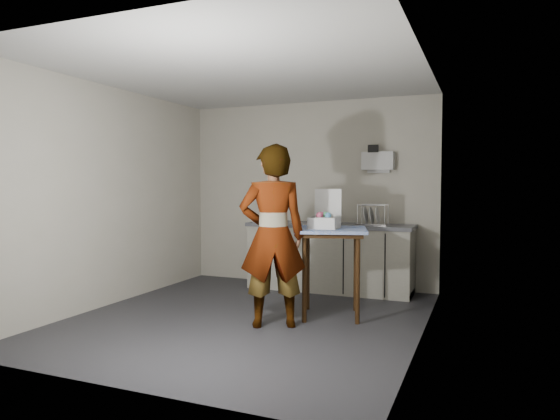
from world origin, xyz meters
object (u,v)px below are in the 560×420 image
at_px(side_table, 331,240).
at_px(dish_rack, 372,220).
at_px(soap_bottle, 326,213).
at_px(standing_man, 273,236).
at_px(bakery_box, 325,220).
at_px(dark_bottle, 319,214).
at_px(paper_towel, 276,211).
at_px(soda_can, 320,218).
at_px(kitchen_counter, 330,259).

height_order(side_table, dish_rack, dish_rack).
bearing_deg(soap_bottle, standing_man, -90.21).
distance_m(side_table, standing_man, 0.74).
distance_m(side_table, dish_rack, 1.27).
bearing_deg(bakery_box, dark_bottle, 107.00).
xyz_separation_m(paper_towel, dish_rack, (1.35, 0.01, -0.09)).
relative_size(soap_bottle, paper_towel, 0.91).
height_order(dish_rack, bakery_box, bakery_box).
height_order(side_table, standing_man, standing_man).
bearing_deg(dark_bottle, paper_towel, -169.02).
bearing_deg(bakery_box, paper_towel, 127.71).
bearing_deg(standing_man, side_table, -154.44).
relative_size(side_table, soda_can, 7.01).
distance_m(standing_man, dark_bottle, 1.95).
bearing_deg(dish_rack, soap_bottle, -175.76).
bearing_deg(kitchen_counter, bakery_box, -75.66).
height_order(standing_man, bakery_box, standing_man).
relative_size(soda_can, bakery_box, 0.32).
xyz_separation_m(standing_man, dish_rack, (0.62, 1.84, 0.05)).
xyz_separation_m(soap_bottle, dish_rack, (0.61, 0.05, -0.08)).
xyz_separation_m(kitchen_counter, standing_man, (-0.04, -1.86, 0.49)).
bearing_deg(bakery_box, kitchen_counter, 101.09).
bearing_deg(side_table, bakery_box, -171.87).
height_order(paper_towel, dish_rack, paper_towel).
height_order(soap_bottle, dish_rack, soap_bottle).
xyz_separation_m(dark_bottle, bakery_box, (0.51, -1.38, 0.03)).
xyz_separation_m(standing_man, dark_bottle, (-0.14, 1.94, 0.11)).
relative_size(soap_bottle, dark_bottle, 1.20).
height_order(standing_man, dark_bottle, standing_man).
distance_m(standing_man, soap_bottle, 1.80).
relative_size(soap_bottle, dish_rack, 0.73).
xyz_separation_m(standing_man, paper_towel, (-0.73, 1.83, 0.14)).
distance_m(kitchen_counter, soda_can, 0.57).
bearing_deg(dark_bottle, side_table, -66.89).
bearing_deg(side_table, kitchen_counter, 91.64).
bearing_deg(side_table, dish_rack, 65.95).
height_order(soap_bottle, bakery_box, bakery_box).
relative_size(soda_can, dark_bottle, 0.58).
bearing_deg(standing_man, soda_can, -115.27).
bearing_deg(dish_rack, standing_man, -108.62).
bearing_deg(standing_man, dark_bottle, -113.78).
relative_size(soda_can, dish_rack, 0.35).
xyz_separation_m(dark_bottle, paper_towel, (-0.59, -0.11, 0.03)).
xyz_separation_m(dish_rack, bakery_box, (-0.25, -1.28, 0.09)).
height_order(side_table, soap_bottle, soap_bottle).
relative_size(side_table, soap_bottle, 3.40).
bearing_deg(paper_towel, soap_bottle, -2.41).
relative_size(standing_man, paper_towel, 5.88).
relative_size(dish_rack, bakery_box, 0.91).
relative_size(standing_man, soda_can, 13.36).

